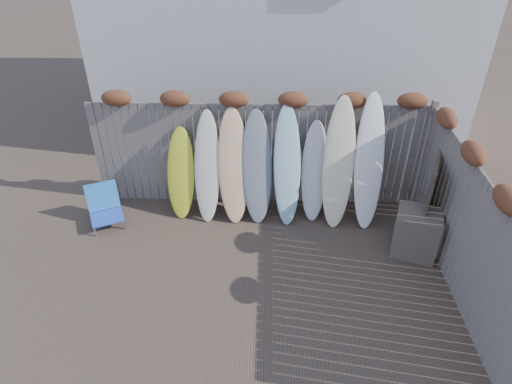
{
  "coord_description": "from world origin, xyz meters",
  "views": [
    {
      "loc": [
        0.14,
        -4.86,
        5.16
      ],
      "look_at": [
        0.0,
        1.2,
        1.0
      ],
      "focal_mm": 32.0,
      "sensor_mm": 36.0,
      "label": 1
    }
  ],
  "objects_px": {
    "wooden_crate": "(416,233)",
    "surfboard_0": "(181,174)",
    "beach_chair": "(105,206)",
    "lattice_panel": "(428,201)"
  },
  "relations": [
    {
      "from": "beach_chair",
      "to": "surfboard_0",
      "type": "xyz_separation_m",
      "value": [
        1.35,
        0.37,
        0.48
      ]
    },
    {
      "from": "beach_chair",
      "to": "wooden_crate",
      "type": "distance_m",
      "value": 5.39
    },
    {
      "from": "wooden_crate",
      "to": "surfboard_0",
      "type": "bearing_deg",
      "value": 165.11
    },
    {
      "from": "surfboard_0",
      "to": "beach_chair",
      "type": "bearing_deg",
      "value": -159.66
    },
    {
      "from": "beach_chair",
      "to": "lattice_panel",
      "type": "height_order",
      "value": "lattice_panel"
    },
    {
      "from": "lattice_panel",
      "to": "surfboard_0",
      "type": "height_order",
      "value": "surfboard_0"
    },
    {
      "from": "wooden_crate",
      "to": "beach_chair",
      "type": "bearing_deg",
      "value": 172.63
    },
    {
      "from": "wooden_crate",
      "to": "lattice_panel",
      "type": "bearing_deg",
      "value": 60.33
    },
    {
      "from": "wooden_crate",
      "to": "surfboard_0",
      "type": "xyz_separation_m",
      "value": [
        -3.99,
        1.06,
        0.42
      ]
    },
    {
      "from": "beach_chair",
      "to": "wooden_crate",
      "type": "xyz_separation_m",
      "value": [
        5.34,
        -0.69,
        0.06
      ]
    }
  ]
}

